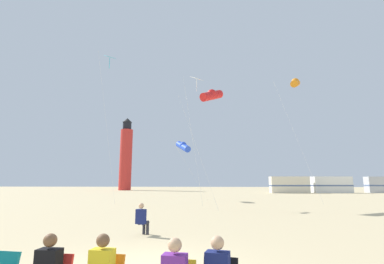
# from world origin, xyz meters

# --- Properties ---
(kite_flyer_standing) EXTENTS (0.46, 0.56, 1.16)m
(kite_flyer_standing) POSITION_xyz_m (-0.92, 4.11, 0.61)
(kite_flyer_standing) COLOR navy
(kite_flyer_standing) RESTS_ON ground
(kite_diamond_white) EXTENTS (1.75, 1.75, 11.04)m
(kite_diamond_white) POSITION_xyz_m (0.37, 16.84, 10.35)
(kite_diamond_white) COLOR silver
(kite_diamond_white) RESTS_ON ground
(kite_tube_blue) EXTENTS (3.64, 3.93, 6.41)m
(kite_tube_blue) POSITION_xyz_m (-1.46, 23.59, 5.71)
(kite_tube_blue) COLOR silver
(kite_tube_blue) RESTS_ON ground
(kite_diamond_cyan) EXTENTS (2.02, 2.02, 14.13)m
(kite_diamond_cyan) POSITION_xyz_m (-8.15, 18.47, 13.17)
(kite_diamond_cyan) COLOR silver
(kite_diamond_cyan) RESTS_ON ground
(kite_tube_orange) EXTENTS (3.34, 3.67, 12.33)m
(kite_tube_orange) POSITION_xyz_m (10.04, 20.91, 11.62)
(kite_tube_orange) COLOR silver
(kite_tube_orange) RESTS_ON ground
(kite_tube_scarlet) EXTENTS (3.76, 3.94, 9.64)m
(kite_tube_scarlet) POSITION_xyz_m (1.69, 15.77, 8.94)
(kite_tube_scarlet) COLOR silver
(kite_tube_scarlet) RESTS_ON ground
(lighthouse_distant) EXTENTS (2.80, 2.80, 16.80)m
(lighthouse_distant) POSITION_xyz_m (-18.35, 57.27, 7.84)
(lighthouse_distant) COLOR red
(lighthouse_distant) RESTS_ON ground
(rv_van_cream) EXTENTS (6.47, 2.44, 2.80)m
(rv_van_cream) POSITION_xyz_m (14.87, 43.89, 1.39)
(rv_van_cream) COLOR beige
(rv_van_cream) RESTS_ON ground
(rv_van_white) EXTENTS (6.49, 2.47, 2.80)m
(rv_van_white) POSITION_xyz_m (22.42, 45.04, 1.39)
(rv_van_white) COLOR white
(rv_van_white) RESTS_ON ground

